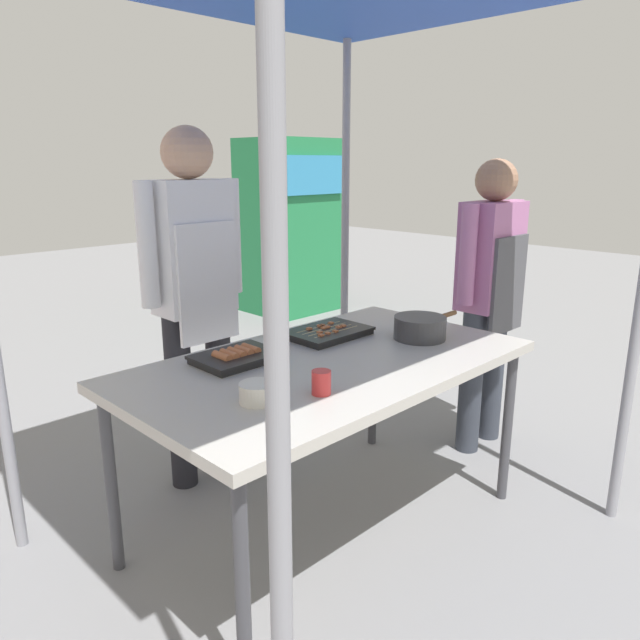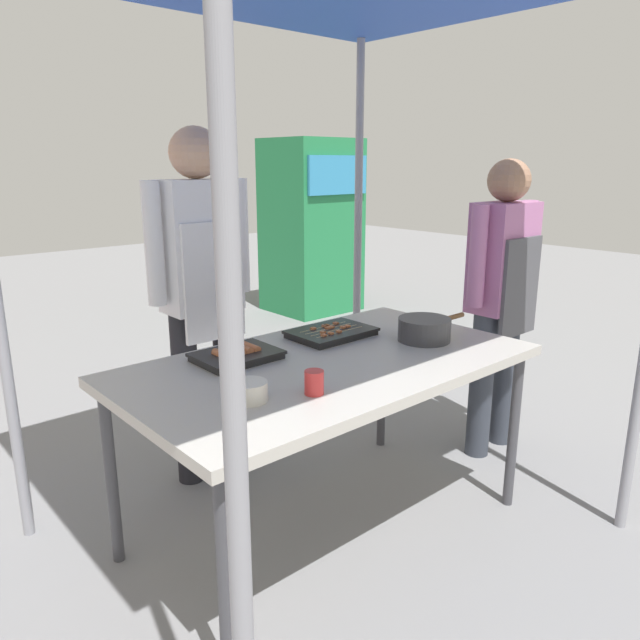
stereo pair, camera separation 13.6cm
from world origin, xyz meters
name	(u,v)px [view 1 (the left image)]	position (x,y,z in m)	size (l,w,h in m)	color
ground_plane	(328,529)	(0.00, 0.00, 0.00)	(18.00, 18.00, 0.00)	slate
stall_table	(329,372)	(0.00, 0.00, 0.70)	(1.60, 0.90, 0.75)	#B7B2A8
tray_grilled_sausages	(237,357)	(-0.27, 0.23, 0.77)	(0.32, 0.23, 0.05)	black
tray_meat_skewers	(327,333)	(0.22, 0.23, 0.77)	(0.36, 0.25, 0.04)	black
cooking_wok	(420,327)	(0.48, -0.08, 0.80)	(0.38, 0.22, 0.10)	#38383A
condiment_bowl	(258,393)	(-0.46, -0.13, 0.78)	(0.12, 0.12, 0.06)	silver
drink_cup_near_edge	(321,382)	(-0.27, -0.23, 0.79)	(0.06, 0.06, 0.08)	red
vendor_woman	(195,280)	(-0.11, 0.74, 0.98)	(0.52, 0.23, 1.64)	black
customer_nearby	(489,284)	(1.15, -0.02, 0.89)	(0.52, 0.22, 1.51)	#333842
neighbor_stall_right	(288,226)	(2.47, 2.99, 0.86)	(0.81, 0.78, 1.71)	#237F47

